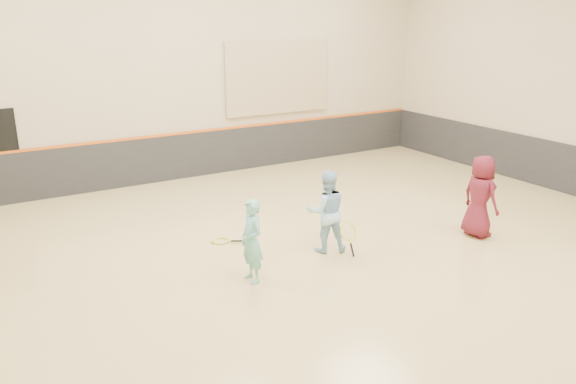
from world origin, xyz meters
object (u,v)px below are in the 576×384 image
young_man (480,196)px  spare_racket (221,239)px  girl (252,241)px  instructor (327,211)px

young_man → spare_racket: young_man is taller
girl → instructor: size_ratio=0.91×
spare_racket → instructor: bearing=-42.4°
girl → spare_racket: bearing=171.9°
instructor → young_man: size_ratio=0.94×
girl → instructor: 1.78m
girl → spare_racket: (0.23, 1.78, -0.65)m
girl → instructor: (1.73, 0.40, 0.07)m
girl → spare_racket: girl is taller
instructor → young_man: young_man is taller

